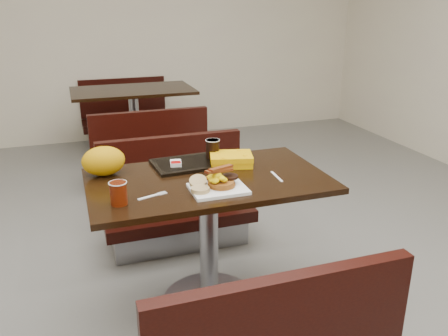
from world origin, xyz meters
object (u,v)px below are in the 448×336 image
object	(u,v)px
bench_near_n	(178,196)
table_far	(135,125)
table_near	(209,243)
platter	(218,189)
bench_far_s	(147,146)
clamshell	(231,159)
bench_near_s	(260,328)
bench_far_n	(126,112)
paper_bag	(103,161)
pancake_stack	(222,183)
knife	(277,176)
coffee_cup_near	(118,193)
coffee_cup_far	(213,149)
fork	(148,197)
tray	(188,164)
hashbrown_sleeve_left	(176,163)

from	to	relation	value
bench_near_n	table_far	xyz separation A→B (m)	(0.00, 1.90, 0.02)
table_near	platter	xyz separation A→B (m)	(-0.00, -0.17, 0.38)
bench_far_s	clamshell	distance (m)	1.81
table_near	bench_near_s	bearing A→B (deg)	-90.00
bench_far_n	paper_bag	bearing A→B (deg)	-99.04
bench_near_s	pancake_stack	distance (m)	0.69
table_near	knife	distance (m)	0.51
bench_far_s	clamshell	world-z (taller)	clamshell
bench_near_s	coffee_cup_near	distance (m)	0.82
platter	coffee_cup_far	world-z (taller)	coffee_cup_far
fork	coffee_cup_far	size ratio (longest dim) A/B	1.41
bench_near_n	platter	xyz separation A→B (m)	(-0.00, -0.87, 0.40)
pancake_stack	tray	bearing A→B (deg)	100.18
pancake_stack	paper_bag	size ratio (longest dim) A/B	0.61
table_near	table_far	bearing A→B (deg)	90.00
platter	table_near	bearing A→B (deg)	89.18
knife	hashbrown_sleeve_left	distance (m)	0.54
table_near	bench_far_s	bearing A→B (deg)	90.00
table_far	paper_bag	distance (m)	2.48
knife	fork	bearing A→B (deg)	-82.25
platter	clamshell	bearing A→B (deg)	60.87
platter	knife	distance (m)	0.35
table_near	coffee_cup_near	distance (m)	0.66
pancake_stack	coffee_cup_near	xyz separation A→B (m)	(-0.48, -0.02, 0.02)
platter	hashbrown_sleeve_left	distance (m)	0.39
fork	clamshell	bearing A→B (deg)	12.26
bench_near_n	platter	world-z (taller)	platter
bench_near_n	knife	bearing A→B (deg)	-67.17
fork	platter	bearing A→B (deg)	-22.55
tray	clamshell	xyz separation A→B (m)	(0.22, -0.07, 0.02)
clamshell	paper_bag	world-z (taller)	paper_bag
bench_near_s	bench_far_s	size ratio (longest dim) A/B	1.00
bench_far_n	coffee_cup_near	world-z (taller)	coffee_cup_near
table_near	bench_far_n	xyz separation A→B (m)	(0.00, 3.30, -0.02)
bench_near_s	coffee_cup_far	size ratio (longest dim) A/B	9.69
bench_near_s	platter	size ratio (longest dim) A/B	3.84
fork	knife	distance (m)	0.67
bench_far_n	fork	distance (m)	3.49
table_near	knife	bearing A→B (deg)	-16.17
platter	fork	distance (m)	0.33
bench_far_n	clamshell	world-z (taller)	clamshell
pancake_stack	paper_bag	distance (m)	0.63
bench_near_n	hashbrown_sleeve_left	bearing A→B (deg)	-103.39
table_far	coffee_cup_near	bearing A→B (deg)	-99.47
table_far	knife	distance (m)	2.74
platter	pancake_stack	xyz separation A→B (m)	(0.02, 0.02, 0.02)
coffee_cup_far	bench_far_s	bearing A→B (deg)	93.59
knife	pancake_stack	bearing A→B (deg)	-75.82
bench_near_s	tray	size ratio (longest dim) A/B	2.70
pancake_stack	table_near	bearing A→B (deg)	97.15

